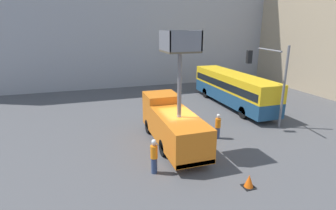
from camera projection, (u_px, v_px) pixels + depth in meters
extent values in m
plane|color=#4C4C4F|center=(183.00, 147.00, 16.96)|extent=(120.00, 120.00, 0.00)
cube|color=#9E9EA3|center=(121.00, 2.00, 35.40)|extent=(44.00, 10.00, 21.40)
cube|color=orange|center=(161.00, 110.00, 19.05)|extent=(2.26, 2.24, 2.42)
cube|color=orange|center=(179.00, 132.00, 15.73)|extent=(2.26, 5.22, 1.90)
cube|color=red|center=(196.00, 164.00, 13.63)|extent=(2.21, 0.10, 0.24)
cylinder|color=black|center=(148.00, 126.00, 19.09)|extent=(0.30, 1.00, 1.00)
cylinder|color=black|center=(174.00, 123.00, 19.67)|extent=(0.30, 1.00, 1.00)
cylinder|color=black|center=(163.00, 148.00, 15.70)|extent=(0.30, 1.00, 1.00)
cylinder|color=black|center=(193.00, 143.00, 16.28)|extent=(0.30, 1.00, 1.00)
cylinder|color=slate|center=(179.00, 86.00, 14.92)|extent=(0.24, 0.24, 3.77)
cube|color=brown|center=(180.00, 51.00, 14.36)|extent=(1.83, 1.90, 0.10)
cube|color=slate|center=(165.00, 41.00, 13.94)|extent=(0.08, 1.90, 1.05)
cube|color=slate|center=(195.00, 40.00, 14.46)|extent=(0.08, 1.90, 1.05)
cube|color=slate|center=(175.00, 40.00, 15.03)|extent=(1.83, 0.08, 1.05)
cube|color=slate|center=(186.00, 41.00, 13.37)|extent=(1.83, 0.08, 1.05)
cube|color=navy|center=(232.00, 95.00, 25.55)|extent=(2.44, 11.64, 1.22)
cube|color=yellow|center=(233.00, 81.00, 25.16)|extent=(2.44, 11.64, 1.49)
cube|color=black|center=(233.00, 84.00, 25.22)|extent=(2.46, 11.18, 0.66)
cylinder|color=black|center=(206.00, 93.00, 28.67)|extent=(0.30, 1.05, 1.05)
cylinder|color=black|center=(223.00, 91.00, 29.31)|extent=(0.30, 1.05, 1.05)
cylinder|color=black|center=(243.00, 112.00, 22.10)|extent=(0.30, 1.05, 1.05)
cylinder|color=black|center=(264.00, 110.00, 22.73)|extent=(0.30, 1.05, 1.05)
cylinder|color=slate|center=(284.00, 88.00, 19.42)|extent=(0.18, 0.18, 6.19)
cylinder|color=slate|center=(270.00, 50.00, 18.39)|extent=(0.57, 2.95, 0.13)
cube|color=black|center=(249.00, 57.00, 18.29)|extent=(0.36, 0.36, 0.90)
sphere|color=red|center=(250.00, 53.00, 18.22)|extent=(0.20, 0.20, 0.20)
cylinder|color=navy|center=(154.00, 165.00, 13.81)|extent=(0.32, 0.32, 0.88)
cylinder|color=orange|center=(154.00, 152.00, 13.59)|extent=(0.38, 0.38, 0.70)
sphere|color=tan|center=(154.00, 144.00, 13.45)|extent=(0.24, 0.24, 0.24)
sphere|color=white|center=(154.00, 142.00, 13.42)|extent=(0.25, 0.25, 0.25)
cylinder|color=navy|center=(217.00, 133.00, 18.14)|extent=(0.32, 0.32, 0.81)
cylinder|color=orange|center=(218.00, 123.00, 17.93)|extent=(0.38, 0.38, 0.64)
sphere|color=tan|center=(218.00, 117.00, 17.81)|extent=(0.22, 0.22, 0.22)
sphere|color=white|center=(218.00, 116.00, 17.78)|extent=(0.23, 0.23, 0.23)
cube|color=black|center=(248.00, 187.00, 12.69)|extent=(0.58, 0.58, 0.03)
cone|color=#F25B0F|center=(249.00, 181.00, 12.60)|extent=(0.47, 0.47, 0.66)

